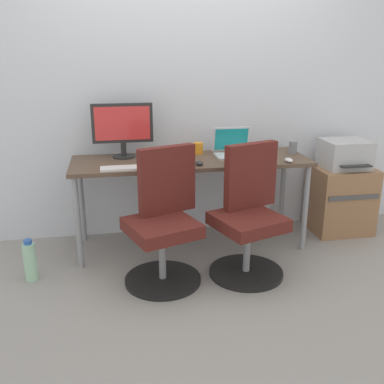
% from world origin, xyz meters
% --- Properties ---
extents(ground_plane, '(5.28, 5.28, 0.00)m').
position_xyz_m(ground_plane, '(0.00, 0.00, 0.00)').
color(ground_plane, gray).
extents(back_wall, '(4.40, 0.04, 2.60)m').
position_xyz_m(back_wall, '(0.00, 0.38, 1.30)').
color(back_wall, silver).
rests_on(back_wall, ground).
extents(desk, '(1.88, 0.60, 0.74)m').
position_xyz_m(desk, '(0.00, 0.00, 0.67)').
color(desk, brown).
rests_on(desk, ground).
extents(office_chair_left, '(0.56, 0.56, 0.94)m').
position_xyz_m(office_chair_left, '(-0.29, -0.52, 0.42)').
color(office_chair_left, black).
rests_on(office_chair_left, ground).
extents(office_chair_right, '(0.56, 0.56, 0.94)m').
position_xyz_m(office_chair_right, '(0.33, -0.52, 0.42)').
color(office_chair_right, black).
rests_on(office_chair_right, ground).
extents(side_cabinet, '(0.51, 0.45, 0.59)m').
position_xyz_m(side_cabinet, '(1.37, 0.08, 0.29)').
color(side_cabinet, '#996B47').
rests_on(side_cabinet, ground).
extents(printer, '(0.38, 0.40, 0.24)m').
position_xyz_m(printer, '(1.37, 0.08, 0.71)').
color(printer, '#B7B7B7').
rests_on(printer, side_cabinet).
extents(water_bottle_on_floor, '(0.09, 0.09, 0.31)m').
position_xyz_m(water_bottle_on_floor, '(-1.23, -0.39, 0.15)').
color(water_bottle_on_floor, '#A5D8B2').
rests_on(water_bottle_on_floor, ground).
extents(desktop_monitor, '(0.48, 0.18, 0.43)m').
position_xyz_m(desktop_monitor, '(-0.52, 0.16, 0.99)').
color(desktop_monitor, '#262626').
rests_on(desktop_monitor, desk).
extents(open_laptop, '(0.31, 0.26, 0.23)m').
position_xyz_m(open_laptop, '(0.36, 0.06, 0.80)').
color(open_laptop, silver).
rests_on(open_laptop, desk).
extents(keyboard_by_monitor, '(0.34, 0.12, 0.02)m').
position_xyz_m(keyboard_by_monitor, '(-0.53, -0.22, 0.75)').
color(keyboard_by_monitor, silver).
rests_on(keyboard_by_monitor, desk).
extents(keyboard_by_laptop, '(0.34, 0.12, 0.02)m').
position_xyz_m(keyboard_by_laptop, '(0.41, -0.22, 0.75)').
color(keyboard_by_laptop, '#515156').
rests_on(keyboard_by_laptop, desk).
extents(mouse_by_monitor, '(0.06, 0.10, 0.03)m').
position_xyz_m(mouse_by_monitor, '(0.73, -0.23, 0.76)').
color(mouse_by_monitor, silver).
rests_on(mouse_by_monitor, desk).
extents(mouse_by_laptop, '(0.06, 0.10, 0.03)m').
position_xyz_m(mouse_by_laptop, '(0.03, -0.19, 0.76)').
color(mouse_by_laptop, '#2D2D2D').
rests_on(mouse_by_laptop, desk).
extents(coffee_mug, '(0.08, 0.08, 0.09)m').
position_xyz_m(coffee_mug, '(0.10, 0.18, 0.79)').
color(coffee_mug, orange).
rests_on(coffee_mug, desk).
extents(pen_cup, '(0.07, 0.07, 0.10)m').
position_xyz_m(pen_cup, '(0.87, 0.04, 0.79)').
color(pen_cup, slate).
rests_on(pen_cup, desk).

